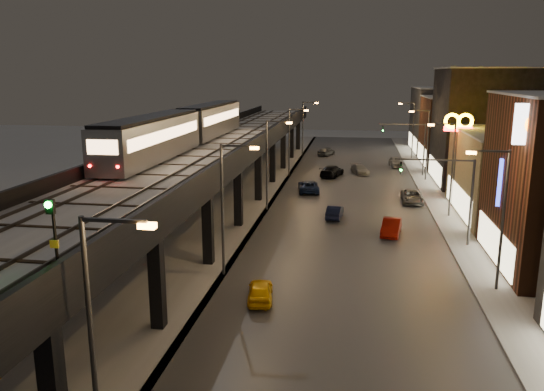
{
  "coord_description": "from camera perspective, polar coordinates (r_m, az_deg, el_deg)",
  "views": [
    {
      "loc": [
        7.82,
        -20.13,
        13.42
      ],
      "look_at": [
        2.17,
        16.01,
        5.0
      ],
      "focal_mm": 35.0,
      "sensor_mm": 36.0,
      "label": 1
    }
  ],
  "objects": [
    {
      "name": "building_f",
      "position": [
        97.79,
        18.55,
        7.7
      ],
      "size": [
        12.2,
        16.2,
        11.16
      ],
      "color": "#313133",
      "rests_on": "ground"
    },
    {
      "name": "traffic_light_rig_b",
      "position": [
        73.12,
        15.19,
        5.5
      ],
      "size": [
        6.1,
        0.34,
        7.0
      ],
      "color": "#38383A",
      "rests_on": "ground"
    },
    {
      "name": "sidewalk_right",
      "position": [
        57.54,
        18.32,
        -1.12
      ],
      "size": [
        4.0,
        120.0,
        0.14
      ],
      "primitive_type": "cube",
      "color": "#9FA1A8",
      "rests_on": "ground"
    },
    {
      "name": "ground",
      "position": [
        25.42,
        -11.09,
        -19.16
      ],
      "size": [
        220.0,
        220.0,
        0.0
      ],
      "primitive_type": "plane",
      "color": "silver"
    },
    {
      "name": "streetlight_left_2",
      "position": [
        52.43,
        -0.27,
        3.98
      ],
      "size": [
        2.57,
        0.28,
        9.0
      ],
      "color": "#38383A",
      "rests_on": "ground"
    },
    {
      "name": "sign_mcdonalds",
      "position": [
        56.43,
        19.36,
        6.47
      ],
      "size": [
        2.86,
        0.68,
        9.61
      ],
      "color": "#38383A",
      "rests_on": "ground"
    },
    {
      "name": "viaduct_trackbed",
      "position": [
        54.36,
        -5.95,
        5.46
      ],
      "size": [
        8.4,
        100.0,
        0.32
      ],
      "color": "#B2B7C1",
      "rests_on": "elevated_viaduct"
    },
    {
      "name": "streetlight_right_3",
      "position": [
        70.18,
        16.2,
        5.75
      ],
      "size": [
        2.56,
        0.28,
        9.0
      ],
      "color": "#38383A",
      "rests_on": "ground"
    },
    {
      "name": "elevated_viaduct",
      "position": [
        54.34,
        -5.96,
        4.64
      ],
      "size": [
        9.0,
        100.0,
        6.3
      ],
      "color": "black",
      "rests_on": "ground"
    },
    {
      "name": "car_onc_white",
      "position": [
        73.4,
        9.45,
        2.74
      ],
      "size": [
        2.93,
        4.57,
        1.23
      ],
      "primitive_type": "imported",
      "rotation": [
        0.0,
        0.0,
        0.31
      ],
      "color": "gray",
      "rests_on": "ground"
    },
    {
      "name": "streetlight_left_4",
      "position": [
        87.9,
        3.5,
        7.6
      ],
      "size": [
        2.57,
        0.28,
        9.0
      ],
      "color": "#38383A",
      "rests_on": "ground"
    },
    {
      "name": "car_near_white",
      "position": [
        50.55,
        6.76,
        -1.81
      ],
      "size": [
        1.63,
        3.82,
        1.22
      ],
      "primitive_type": "imported",
      "rotation": [
        0.0,
        0.0,
        3.05
      ],
      "color": "black",
      "rests_on": "ground"
    },
    {
      "name": "building_e",
      "position": [
        84.12,
        20.06,
        6.49
      ],
      "size": [
        12.2,
        12.2,
        10.16
      ],
      "color": "#542718",
      "rests_on": "ground"
    },
    {
      "name": "car_mid_silver",
      "position": [
        61.39,
        3.96,
        0.96
      ],
      "size": [
        2.94,
        5.18,
        1.36
      ],
      "primitive_type": "imported",
      "rotation": [
        0.0,
        0.0,
        3.28
      ],
      "color": "#121E40",
      "rests_on": "ground"
    },
    {
      "name": "streetlight_right_4",
      "position": [
        87.96,
        14.78,
        7.2
      ],
      "size": [
        2.56,
        0.28,
        9.0
      ],
      "color": "#38383A",
      "rests_on": "ground"
    },
    {
      "name": "car_far_white",
      "position": [
        89.42,
        5.85,
        4.74
      ],
      "size": [
        3.06,
        4.64,
        1.47
      ],
      "primitive_type": "imported",
      "rotation": [
        0.0,
        0.0,
        2.81
      ],
      "color": "#54575C",
      "rests_on": "ground"
    },
    {
      "name": "streetlight_left_1",
      "position": [
        35.11,
        -4.95,
        -0.57
      ],
      "size": [
        2.57,
        0.28,
        9.0
      ],
      "color": "#38383A",
      "rests_on": "ground"
    },
    {
      "name": "road_surface",
      "position": [
        56.73,
        8.31,
        -0.83
      ],
      "size": [
        17.0,
        120.0,
        0.06
      ],
      "primitive_type": "cube",
      "color": "#46474D",
      "rests_on": "ground"
    },
    {
      "name": "sign_citgo",
      "position": [
        35.78,
        26.27,
        4.59
      ],
      "size": [
        2.46,
        0.39,
        11.7
      ],
      "color": "#38383A",
      "rests_on": "ground"
    },
    {
      "name": "building_c",
      "position": [
        55.37,
        25.73,
        1.95
      ],
      "size": [
        12.2,
        15.2,
        8.16
      ],
      "color": "#867955",
      "rests_on": "ground"
    },
    {
      "name": "rail_signal",
      "position": [
        19.24,
        -22.56,
        -2.68
      ],
      "size": [
        0.32,
        0.41,
        2.74
      ],
      "color": "black",
      "rests_on": "viaduct_trackbed"
    },
    {
      "name": "subway_train",
      "position": [
        52.91,
        -9.19,
        7.3
      ],
      "size": [
        2.91,
        35.56,
        3.48
      ],
      "color": "gray",
      "rests_on": "viaduct_trackbed"
    },
    {
      "name": "car_onc_dark",
      "position": [
        58.07,
        14.83,
        -0.18
      ],
      "size": [
        2.22,
        4.71,
        1.3
      ],
      "primitive_type": "imported",
      "rotation": [
        0.0,
        0.0,
        -0.01
      ],
      "color": "#545455",
      "rests_on": "ground"
    },
    {
      "name": "car_onc_silver",
      "position": [
        46.12,
        12.71,
        -3.39
      ],
      "size": [
        2.07,
        4.32,
        1.36
      ],
      "primitive_type": "imported",
      "rotation": [
        0.0,
        0.0,
        -0.16
      ],
      "color": "maroon",
      "rests_on": "ground"
    },
    {
      "name": "streetlight_right_1",
      "position": [
        35.27,
        23.25,
        -1.53
      ],
      "size": [
        2.56,
        0.28,
        9.0
      ],
      "color": "#38383A",
      "rests_on": "ground"
    },
    {
      "name": "viaduct_parapet_far",
      "position": [
        55.59,
        -10.31,
        5.97
      ],
      "size": [
        0.3,
        100.0,
        1.1
      ],
      "primitive_type": "cube",
      "color": "black",
      "rests_on": "elevated_viaduct"
    },
    {
      "name": "streetlight_left_3",
      "position": [
        70.1,
        2.08,
        6.25
      ],
      "size": [
        2.57,
        0.28,
        9.0
      ],
      "color": "#38383A",
      "rests_on": "ground"
    },
    {
      "name": "building_d",
      "position": [
        70.31,
        22.32,
        6.83
      ],
      "size": [
        12.2,
        13.2,
        14.16
      ],
      "color": "black",
      "rests_on": "ground"
    },
    {
      "name": "streetlight_left_0",
      "position": [
        19.08,
        -18.24,
        -13.14
      ],
      "size": [
        2.57,
        0.28,
        9.0
      ],
      "color": "#38383A",
      "rests_on": "ground"
    },
    {
      "name": "car_taxi",
      "position": [
        32.43,
        -1.26,
        -10.29
      ],
      "size": [
        1.96,
        3.81,
        1.24
      ],
      "primitive_type": "imported",
      "rotation": [
        0.0,
        0.0,
        3.28
      ],
      "color": "#E6A504",
      "rests_on": "ground"
    },
    {
      "name": "traffic_light_rig_a",
      "position": [
        43.8,
        19.23,
        0.48
      ],
      "size": [
        6.1,
        0.34,
        7.0
      ],
      "color": "#38383A",
      "rests_on": "ground"
    },
    {
      "name": "viaduct_parapet_streetside",
      "position": [
        53.39,
        -1.4,
        5.89
      ],
      "size": [
        0.3,
        100.0,
        1.1
      ],
      "primitive_type": "cube",
      "color": "black",
      "rests_on": "elevated_viaduct"
    },
    {
      "name": "sign_carwash",
      "position": [
        40.22,
        24.08,
        0.3
      ],
      "size": [
        1.48,
        0.35,
        7.7
      ],
      "color": "#38383A",
      "rests_on": "ground"
    },
    {
      "name": "car_onc_red",
      "position": [
        80.16,
        13.16,
        3.5
      ],
      "size": [
        2.1,
        4.3,
        1.41
      ],
      "primitive_type": "imported",
      "rotation": [
        0.0,
        0.0,
        0.11
      ],
      "color": "gray",
      "rests_on": "ground"
    },
    {
      "name": "streetlight_right_2",
      "position": [
        52.54,
        18.57,
        3.32
      ],
      "size": [
        2.56,
        0.28,
        9.0
      ],
      "color": "#38383A",
      "rests_on": "ground"
    },
    {
      "name": "car_mid_dark",
      "position": [
        70.95,
        6.45,
        2.6
      ],
      "size": [
        3.39,
        5.57,
        1.51
      ],
      "primitive_type": "imported",
      "rotation": [
        0.0,
        0.0,
        2.88
      ],
      "color": "black",
      "rests_on": "ground"
    },
    {
      "name": "under_viaduct_pavement",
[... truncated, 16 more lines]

